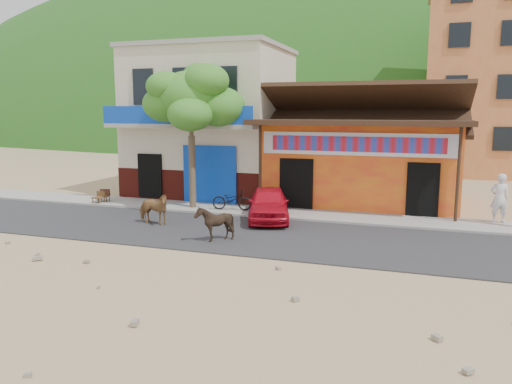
% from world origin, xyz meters
% --- Properties ---
extents(ground, '(120.00, 120.00, 0.00)m').
position_xyz_m(ground, '(0.00, 0.00, 0.00)').
color(ground, '#9E825B').
rests_on(ground, ground).
extents(road, '(60.00, 5.00, 0.04)m').
position_xyz_m(road, '(0.00, 2.50, 0.02)').
color(road, '#28282B').
rests_on(road, ground).
extents(sidewalk, '(60.00, 2.00, 0.12)m').
position_xyz_m(sidewalk, '(0.00, 6.00, 0.06)').
color(sidewalk, gray).
rests_on(sidewalk, ground).
extents(dance_club, '(8.00, 6.00, 3.60)m').
position_xyz_m(dance_club, '(2.00, 10.00, 1.80)').
color(dance_club, orange).
rests_on(dance_club, ground).
extents(cafe_building, '(7.00, 6.00, 7.00)m').
position_xyz_m(cafe_building, '(-5.50, 10.00, 3.50)').
color(cafe_building, beige).
rests_on(cafe_building, ground).
extents(apartment_front, '(9.00, 9.00, 12.00)m').
position_xyz_m(apartment_front, '(9.00, 24.00, 6.00)').
color(apartment_front, '#CC723F').
rests_on(apartment_front, ground).
extents(hillside, '(100.00, 40.00, 24.00)m').
position_xyz_m(hillside, '(0.00, 70.00, 12.00)').
color(hillside, '#194C14').
rests_on(hillside, ground).
extents(tree, '(3.00, 3.00, 6.00)m').
position_xyz_m(tree, '(-4.60, 5.80, 3.12)').
color(tree, '#2D721E').
rests_on(tree, sidewalk).
extents(cow_tan, '(1.44, 0.76, 1.17)m').
position_xyz_m(cow_tan, '(-4.72, 2.73, 0.63)').
color(cow_tan, olive).
rests_on(cow_tan, road).
extents(cow_dark, '(1.10, 0.99, 1.16)m').
position_xyz_m(cow_dark, '(-1.65, 1.27, 0.62)').
color(cow_dark, black).
rests_on(cow_dark, road).
extents(red_car, '(2.51, 3.97, 1.26)m').
position_xyz_m(red_car, '(-0.94, 4.80, 0.67)').
color(red_car, red).
rests_on(red_car, road).
extents(scooter, '(1.69, 0.77, 0.86)m').
position_xyz_m(scooter, '(-2.81, 5.73, 0.55)').
color(scooter, black).
rests_on(scooter, sidewalk).
extents(pedestrian, '(0.73, 0.56, 1.80)m').
position_xyz_m(pedestrian, '(7.26, 6.70, 1.02)').
color(pedestrian, white).
rests_on(pedestrian, sidewalk).
extents(cafe_chair_left, '(0.56, 0.56, 0.99)m').
position_xyz_m(cafe_chair_left, '(-9.00, 5.74, 0.61)').
color(cafe_chair_left, '#4D2A19').
rests_on(cafe_chair_left, sidewalk).
extents(cafe_chair_right, '(0.46, 0.46, 0.93)m').
position_xyz_m(cafe_chair_right, '(-9.00, 5.35, 0.59)').
color(cafe_chair_right, '#50391A').
rests_on(cafe_chair_right, sidewalk).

